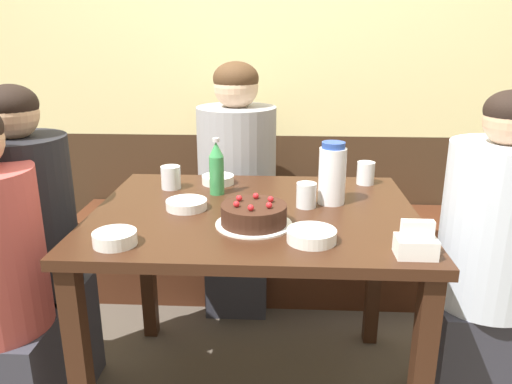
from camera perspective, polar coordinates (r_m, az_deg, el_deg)
back_wall at (r=2.70m, az=1.13°, el=15.27°), size 4.80×0.04×2.50m
bench_seat at (r=2.72m, az=0.84°, el=-6.98°), size 1.97×0.38×0.45m
dining_table at (r=1.79m, az=-0.16°, el=-5.33°), size 1.12×0.88×0.77m
birthday_cake at (r=1.60m, az=-0.25°, el=-2.64°), size 0.25×0.25×0.09m
water_pitcher at (r=1.81m, az=8.70°, el=2.07°), size 0.10×0.10×0.23m
soju_bottle at (r=1.90m, az=-4.53°, el=2.78°), size 0.06×0.06×0.22m
napkin_holder at (r=1.45m, az=17.81°, el=-5.60°), size 0.11×0.08×0.11m
bowl_soup_white at (r=1.77m, az=-7.92°, el=-1.39°), size 0.14×0.14×0.03m
bowl_rice_small at (r=2.05m, az=-4.36°, el=1.43°), size 0.13×0.13×0.03m
bowl_side_dish at (r=1.52m, az=-15.82°, el=-5.11°), size 0.13×0.13×0.04m
bowl_sauce_shallow at (r=1.49m, az=6.37°, el=-4.98°), size 0.15×0.15×0.04m
glass_water_tall at (r=1.77m, az=5.76°, el=-0.36°), size 0.07×0.07×0.09m
glass_tumbler_short at (r=2.01m, az=-9.71°, el=1.66°), size 0.08×0.08×0.09m
glass_shot_small at (r=2.08m, az=12.42°, el=2.13°), size 0.07×0.07×0.09m
person_teal_shirt at (r=2.47m, az=-2.16°, el=0.21°), size 0.38×0.38×1.24m
person_pale_blue_shirt at (r=1.95m, az=24.99°, el=-7.87°), size 0.35×0.35×1.20m
person_grey_tee at (r=2.03m, az=-24.14°, el=-6.76°), size 0.34×0.34×1.20m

